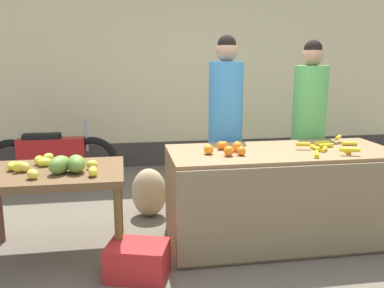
# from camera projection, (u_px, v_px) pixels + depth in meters

# --- Properties ---
(ground_plane) EXTENTS (24.00, 24.00, 0.00)m
(ground_plane) POSITION_uv_depth(u_px,v_px,m) (228.00, 242.00, 3.70)
(ground_plane) COLOR #665B4C
(market_wall_back) EXTENTS (7.30, 0.23, 3.01)m
(market_wall_back) POSITION_uv_depth(u_px,v_px,m) (181.00, 67.00, 6.19)
(market_wall_back) COLOR beige
(market_wall_back) RESTS_ON ground
(fruit_stall_counter) EXTENTS (1.96, 0.85, 0.82)m
(fruit_stall_counter) POSITION_uv_depth(u_px,v_px,m) (280.00, 196.00, 3.67)
(fruit_stall_counter) COLOR olive
(fruit_stall_counter) RESTS_ON ground
(side_table_wooden) EXTENTS (1.14, 0.79, 0.73)m
(side_table_wooden) POSITION_uv_depth(u_px,v_px,m) (52.00, 181.00, 3.33)
(side_table_wooden) COLOR brown
(side_table_wooden) RESTS_ON ground
(banana_bunch_pile) EXTENTS (0.63, 0.63, 0.07)m
(banana_bunch_pile) POSITION_uv_depth(u_px,v_px,m) (330.00, 147.00, 3.62)
(banana_bunch_pile) COLOR gold
(banana_bunch_pile) RESTS_ON fruit_stall_counter
(orange_pile) EXTENTS (0.35, 0.33, 0.09)m
(orange_pile) POSITION_uv_depth(u_px,v_px,m) (227.00, 148.00, 3.49)
(orange_pile) COLOR orange
(orange_pile) RESTS_ON fruit_stall_counter
(mango_papaya_pile) EXTENTS (0.72, 0.65, 0.14)m
(mango_papaya_pile) POSITION_uv_depth(u_px,v_px,m) (58.00, 165.00, 3.26)
(mango_papaya_pile) COLOR yellow
(mango_papaya_pile) RESTS_ON side_table_wooden
(vendor_woman_blue_shirt) EXTENTS (0.34, 0.34, 1.83)m
(vendor_woman_blue_shirt) POSITION_uv_depth(u_px,v_px,m) (225.00, 128.00, 4.16)
(vendor_woman_blue_shirt) COLOR #33333D
(vendor_woman_blue_shirt) RESTS_ON ground
(vendor_woman_green_shirt) EXTENTS (0.34, 0.34, 1.78)m
(vendor_woman_green_shirt) POSITION_uv_depth(u_px,v_px,m) (308.00, 128.00, 4.26)
(vendor_woman_green_shirt) COLOR #33333D
(vendor_woman_green_shirt) RESTS_ON ground
(parked_motorcycle) EXTENTS (1.60, 0.18, 0.88)m
(parked_motorcycle) POSITION_uv_depth(u_px,v_px,m) (52.00, 158.00, 5.10)
(parked_motorcycle) COLOR black
(parked_motorcycle) RESTS_ON ground
(produce_crate) EXTENTS (0.51, 0.44, 0.26)m
(produce_crate) POSITION_uv_depth(u_px,v_px,m) (138.00, 260.00, 3.09)
(produce_crate) COLOR red
(produce_crate) RESTS_ON ground
(produce_sack) EXTENTS (0.43, 0.38, 0.50)m
(produce_sack) POSITION_uv_depth(u_px,v_px,m) (149.00, 192.00, 4.27)
(produce_sack) COLOR tan
(produce_sack) RESTS_ON ground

